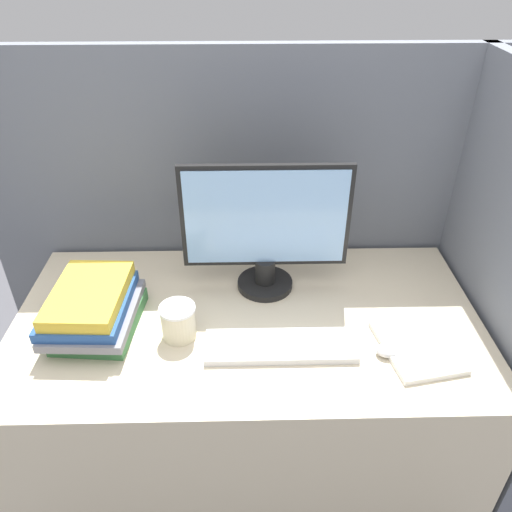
% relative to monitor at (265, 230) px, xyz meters
% --- Properties ---
extents(cubicle_panel_rear, '(1.77, 0.04, 1.44)m').
position_rel_monitor_xyz_m(cubicle_panel_rear, '(-0.06, 0.25, -0.24)').
color(cubicle_panel_rear, slate).
rests_on(cubicle_panel_rear, ground_plane).
extents(cubicle_panel_right, '(0.04, 0.80, 1.44)m').
position_rel_monitor_xyz_m(cubicle_panel_right, '(0.66, -0.13, -0.24)').
color(cubicle_panel_right, slate).
rests_on(cubicle_panel_right, ground_plane).
extents(desk, '(1.37, 0.74, 0.75)m').
position_rel_monitor_xyz_m(desk, '(-0.06, -0.16, -0.58)').
color(desk, beige).
rests_on(desk, ground_plane).
extents(monitor, '(0.50, 0.18, 0.42)m').
position_rel_monitor_xyz_m(monitor, '(0.00, 0.00, 0.00)').
color(monitor, black).
rests_on(monitor, desk).
extents(keyboard, '(0.41, 0.12, 0.02)m').
position_rel_monitor_xyz_m(keyboard, '(0.03, -0.29, -0.20)').
color(keyboard, silver).
rests_on(keyboard, desk).
extents(mouse, '(0.06, 0.05, 0.03)m').
position_rel_monitor_xyz_m(mouse, '(0.32, -0.32, -0.19)').
color(mouse, silver).
rests_on(mouse, desk).
extents(coffee_cup, '(0.10, 0.10, 0.10)m').
position_rel_monitor_xyz_m(coffee_cup, '(-0.25, -0.23, -0.16)').
color(coffee_cup, beige).
rests_on(coffee_cup, desk).
extents(book_stack, '(0.25, 0.31, 0.13)m').
position_rel_monitor_xyz_m(book_stack, '(-0.49, -0.18, -0.14)').
color(book_stack, '#38723F').
rests_on(book_stack, desk).
extents(paper_pile, '(0.22, 0.26, 0.02)m').
position_rel_monitor_xyz_m(paper_pile, '(0.40, -0.30, -0.20)').
color(paper_pile, white).
rests_on(paper_pile, desk).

